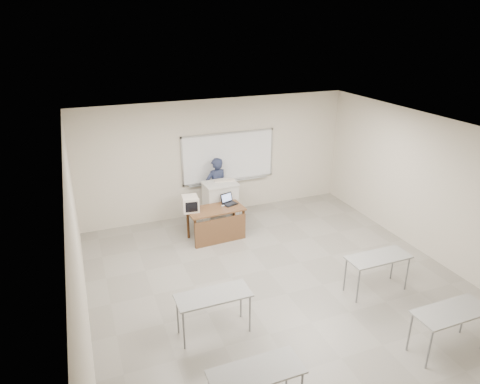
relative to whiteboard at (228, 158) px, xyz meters
name	(u,v)px	position (x,y,z in m)	size (l,w,h in m)	color
floor	(287,294)	(-0.30, -3.97, -1.49)	(7.00, 8.00, 0.01)	gray
whiteboard	(228,158)	(0.00, 0.00, 0.00)	(2.48, 0.10, 1.31)	white
student_desks	(329,306)	(-0.30, -5.32, -0.81)	(4.40, 2.20, 0.73)	gray
instructor_desk	(217,219)	(-0.83, -1.48, -0.96)	(1.30, 0.65, 0.75)	brown
podium	(220,204)	(-0.50, -0.77, -0.92)	(0.80, 0.58, 1.12)	beige
crt_monitor	(190,204)	(-1.38, -1.24, -0.57)	(0.36, 0.41, 0.34)	beige
laptop	(229,201)	(-0.43, -1.21, -0.67)	(0.32, 0.29, 0.23)	black
mouse	(223,206)	(-0.63, -1.32, -0.71)	(0.09, 0.06, 0.03)	#B8BBC0
keyboard	(225,180)	(-0.35, -0.69, -0.34)	(0.48, 0.16, 0.03)	beige
presenter	(216,188)	(-0.41, -0.23, -0.69)	(0.58, 0.38, 1.59)	black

